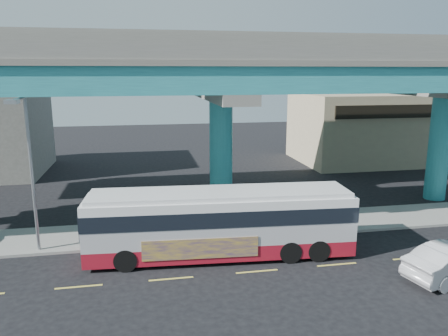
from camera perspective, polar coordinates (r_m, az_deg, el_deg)
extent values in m
plane|color=black|center=(21.28, 4.11, -12.99)|extent=(120.00, 120.00, 0.00)
cube|color=gray|center=(26.19, 1.01, -7.79)|extent=(70.00, 4.00, 0.15)
cube|color=#D8C64C|center=(20.62, -18.45, -14.50)|extent=(2.00, 0.12, 0.01)
cube|color=#D8C64C|center=(20.43, -6.92, -14.17)|extent=(2.00, 0.12, 0.01)
cube|color=#D8C64C|center=(21.02, 4.33, -13.31)|extent=(2.00, 0.12, 0.01)
cube|color=#D8C64C|center=(22.32, 14.52, -12.10)|extent=(2.00, 0.12, 0.01)
cube|color=#D8C64C|center=(24.22, 23.27, -10.75)|extent=(2.00, 0.12, 0.01)
cylinder|color=#20727B|center=(28.54, -0.40, 1.46)|extent=(1.50, 1.50, 7.40)
cube|color=gray|center=(28.05, -0.41, 9.51)|extent=(2.00, 12.00, 0.60)
cube|color=gray|center=(31.47, -1.59, 11.46)|extent=(1.80, 5.00, 1.20)
cylinder|color=#20727B|center=(35.10, 26.26, 2.24)|extent=(1.50, 1.50, 7.40)
cube|color=gray|center=(34.71, 26.90, 8.75)|extent=(2.00, 12.00, 0.60)
cube|color=gray|center=(37.52, 23.76, 10.59)|extent=(1.80, 5.00, 1.20)
cube|color=#20727B|center=(24.59, 1.09, 11.43)|extent=(52.00, 5.00, 1.40)
cube|color=gray|center=(24.59, 1.10, 13.41)|extent=(52.00, 5.40, 0.30)
cube|color=gray|center=(22.16, 2.48, 14.94)|extent=(52.00, 0.25, 0.80)
cube|color=gray|center=(27.05, -0.02, 14.49)|extent=(52.00, 0.25, 0.80)
cube|color=#20727B|center=(31.48, -1.60, 13.83)|extent=(52.00, 5.00, 1.40)
cube|color=gray|center=(31.51, -1.61, 15.37)|extent=(52.00, 5.40, 0.30)
cube|color=gray|center=(29.08, -0.79, 16.71)|extent=(52.00, 0.25, 0.80)
cube|color=gray|center=(34.01, -2.32, 16.08)|extent=(52.00, 0.25, 0.80)
cube|color=tan|center=(47.85, 18.17, 5.05)|extent=(14.00, 10.00, 7.00)
cube|color=black|center=(43.28, 21.60, 6.88)|extent=(12.00, 0.25, 1.20)
cube|color=maroon|center=(22.40, -0.47, -9.93)|extent=(13.30, 3.68, 0.77)
cube|color=silver|center=(21.98, -0.48, -7.02)|extent=(13.30, 3.68, 1.64)
cube|color=black|center=(21.80, -0.48, -5.66)|extent=(13.37, 3.73, 0.77)
cube|color=silver|center=(21.62, -0.49, -4.14)|extent=(13.30, 3.68, 0.44)
cube|color=silver|center=(21.53, -0.49, -3.31)|extent=(12.89, 3.40, 0.22)
cube|color=black|center=(23.48, 15.78, -5.23)|extent=(0.23, 2.54, 1.31)
cube|color=black|center=(22.15, -17.80, -6.43)|extent=(0.23, 2.54, 1.31)
cube|color=navy|center=(20.85, -3.07, -10.49)|extent=(5.47, 0.42, 0.99)
cylinder|color=black|center=(21.27, -12.75, -11.67)|extent=(1.11, 0.40, 1.10)
cylinder|color=black|center=(23.58, -12.15, -9.19)|extent=(1.11, 0.40, 1.10)
cylinder|color=black|center=(21.88, 8.65, -10.80)|extent=(1.11, 0.40, 1.10)
cylinder|color=black|center=(24.13, 7.05, -8.49)|extent=(1.11, 0.40, 1.10)
cylinder|color=black|center=(22.28, 12.24, -10.51)|extent=(1.11, 0.40, 1.10)
cylinder|color=black|center=(24.50, 10.31, -8.27)|extent=(1.11, 0.40, 1.10)
cylinder|color=gray|center=(23.73, -23.79, -0.76)|extent=(0.16, 0.16, 7.99)
cylinder|color=gray|center=(22.19, -25.26, 8.16)|extent=(0.12, 2.16, 0.12)
cube|color=gray|center=(21.15, -25.95, 7.80)|extent=(0.50, 0.70, 0.18)
cylinder|color=gray|center=(25.15, 6.76, -5.76)|extent=(0.06, 0.06, 2.33)
cylinder|color=#B20A0A|center=(24.80, 6.84, -3.34)|extent=(0.78, 0.25, 0.80)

